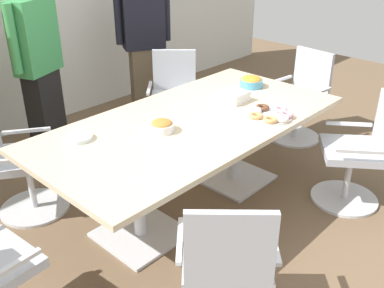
# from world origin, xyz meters

# --- Properties ---
(ground_plane) EXTENTS (10.00, 10.00, 0.01)m
(ground_plane) POSITION_xyz_m (0.00, 0.00, -0.01)
(ground_plane) COLOR brown
(conference_table) EXTENTS (2.40, 1.20, 0.75)m
(conference_table) POSITION_xyz_m (0.00, 0.00, 0.63)
(conference_table) COLOR #CCB793
(conference_table) RESTS_ON ground
(office_chair_0) EXTENTS (0.76, 0.76, 0.91)m
(office_chair_0) POSITION_xyz_m (-0.78, -0.98, 0.41)
(office_chair_0) COLOR silver
(office_chair_0) RESTS_ON ground
(office_chair_1) EXTENTS (0.76, 0.76, 0.91)m
(office_chair_1) POSITION_xyz_m (0.94, -0.92, 0.41)
(office_chair_1) COLOR silver
(office_chair_1) RESTS_ON ground
(office_chair_2) EXTENTS (0.60, 0.60, 0.91)m
(office_chair_2) POSITION_xyz_m (1.70, 0.06, 0.41)
(office_chair_2) COLOR silver
(office_chair_2) RESTS_ON ground
(office_chair_3) EXTENTS (0.76, 0.76, 0.91)m
(office_chair_3) POSITION_xyz_m (0.77, 0.98, 0.41)
(office_chair_3) COLOR silver
(office_chair_3) RESTS_ON ground
(office_chair_4) EXTENTS (0.75, 0.75, 0.91)m
(office_chair_4) POSITION_xyz_m (-0.96, 0.91, 0.41)
(office_chair_4) COLOR silver
(office_chair_4) RESTS_ON ground
(person_standing_1) EXTENTS (0.59, 0.37, 1.73)m
(person_standing_1) POSITION_xyz_m (-0.28, 1.66, 0.90)
(person_standing_1) COLOR black
(person_standing_1) RESTS_ON ground
(person_standing_2) EXTENTS (0.58, 0.40, 1.71)m
(person_standing_2) POSITION_xyz_m (0.97, 1.63, 0.89)
(person_standing_2) COLOR brown
(person_standing_2) RESTS_ON ground
(snack_bowl_chips_orange) EXTENTS (0.20, 0.20, 0.10)m
(snack_bowl_chips_orange) POSITION_xyz_m (0.89, 0.12, 0.80)
(snack_bowl_chips_orange) COLOR #4C9EC6
(snack_bowl_chips_orange) RESTS_ON conference_table
(snack_bowl_pretzels) EXTENTS (0.17, 0.17, 0.09)m
(snack_bowl_pretzels) POSITION_xyz_m (-0.29, 0.02, 0.79)
(snack_bowl_pretzels) COLOR white
(snack_bowl_pretzels) RESTS_ON conference_table
(donut_platter) EXTENTS (0.34, 0.34, 0.04)m
(donut_platter) POSITION_xyz_m (0.44, -0.39, 0.77)
(donut_platter) COLOR white
(donut_platter) RESTS_ON conference_table
(plate_stack) EXTENTS (0.18, 0.18, 0.03)m
(plate_stack) POSITION_xyz_m (-0.76, 0.33, 0.77)
(plate_stack) COLOR white
(plate_stack) RESTS_ON conference_table
(napkin_pile) EXTENTS (0.20, 0.20, 0.08)m
(napkin_pile) POSITION_xyz_m (0.52, 0.02, 0.79)
(napkin_pile) COLOR white
(napkin_pile) RESTS_ON conference_table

